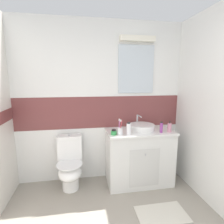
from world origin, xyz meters
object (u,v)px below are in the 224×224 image
object	(u,v)px
soap_dispenser	(169,128)
hair_gel_jar	(114,132)
sink_basin	(141,127)
mouthwash_bottle	(129,129)
toilet	(70,165)
deodorant_spray_can	(161,127)
toothbrush_cup	(120,131)

from	to	relation	value
soap_dispenser	hair_gel_jar	xyz separation A→B (m)	(-0.83, 0.01, -0.03)
sink_basin	mouthwash_bottle	bearing A→B (deg)	-140.24
soap_dispenser	mouthwash_bottle	bearing A→B (deg)	-177.67
sink_basin	toilet	world-z (taller)	sink_basin
soap_dispenser	deodorant_spray_can	xyz separation A→B (m)	(-0.13, -0.00, 0.01)
toothbrush_cup	hair_gel_jar	distance (m)	0.09
toilet	soap_dispenser	world-z (taller)	soap_dispenser
sink_basin	deodorant_spray_can	world-z (taller)	sink_basin
deodorant_spray_can	hair_gel_jar	xyz separation A→B (m)	(-0.70, 0.02, -0.04)
soap_dispenser	toothbrush_cup	bearing A→B (deg)	-179.06
toilet	deodorant_spray_can	size ratio (longest dim) A/B	4.88
toothbrush_cup	mouthwash_bottle	bearing A→B (deg)	-6.31
toothbrush_cup	hair_gel_jar	xyz separation A→B (m)	(-0.08, 0.02, -0.02)
soap_dispenser	deodorant_spray_can	size ratio (longest dim) A/B	1.04
hair_gel_jar	toothbrush_cup	bearing A→B (deg)	-14.85
sink_basin	deodorant_spray_can	xyz separation A→B (m)	(0.23, -0.20, 0.03)
sink_basin	deodorant_spray_can	bearing A→B (deg)	-40.97
toilet	soap_dispenser	xyz separation A→B (m)	(1.46, -0.18, 0.55)
toilet	soap_dispenser	distance (m)	1.57
toothbrush_cup	mouthwash_bottle	world-z (taller)	toothbrush_cup
sink_basin	soap_dispenser	world-z (taller)	sink_basin
mouthwash_bottle	hair_gel_jar	bearing A→B (deg)	170.10
toilet	deodorant_spray_can	distance (m)	1.45
sink_basin	toilet	xyz separation A→B (m)	(-1.10, -0.02, -0.53)
deodorant_spray_can	sink_basin	bearing A→B (deg)	139.03
toilet	toothbrush_cup	xyz separation A→B (m)	(0.71, -0.19, 0.54)
toothbrush_cup	deodorant_spray_can	xyz separation A→B (m)	(0.62, 0.01, 0.02)
toilet	hair_gel_jar	world-z (taller)	hair_gel_jar
sink_basin	mouthwash_bottle	distance (m)	0.35
toilet	hair_gel_jar	distance (m)	0.83
toilet	toothbrush_cup	distance (m)	0.92
soap_dispenser	deodorant_spray_can	distance (m)	0.13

